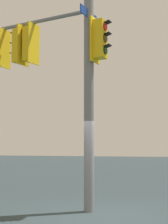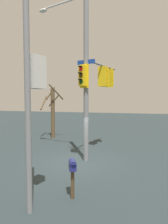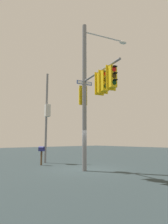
{
  "view_description": "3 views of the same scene",
  "coord_description": "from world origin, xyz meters",
  "views": [
    {
      "loc": [
        8.88,
        1.54,
        1.87
      ],
      "look_at": [
        -0.1,
        -0.47,
        2.73
      ],
      "focal_mm": 54.06,
      "sensor_mm": 36.0,
      "label": 1
    },
    {
      "loc": [
        -3.33,
        10.1,
        3.53
      ],
      "look_at": [
        -0.19,
        -0.73,
        2.79
      ],
      "focal_mm": 30.87,
      "sensor_mm": 36.0,
      "label": 2
    },
    {
      "loc": [
        -8.58,
        -9.89,
        1.89
      ],
      "look_at": [
        -0.89,
        -0.92,
        3.58
      ],
      "focal_mm": 31.53,
      "sensor_mm": 36.0,
      "label": 3
    }
  ],
  "objects": [
    {
      "name": "ground_plane",
      "position": [
        0.0,
        0.0,
        0.0
      ],
      "size": [
        80.0,
        80.0,
        0.0
      ],
      "primitive_type": "plane",
      "color": "#293537"
    },
    {
      "name": "main_signal_pole_assembly",
      "position": [
        -0.52,
        -1.24,
        5.15
      ],
      "size": [
        4.56,
        4.57,
        9.7
      ],
      "rotation": [
        0.0,
        0.0,
        4.44
      ],
      "color": "slate",
      "rests_on": "ground"
    }
  ]
}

